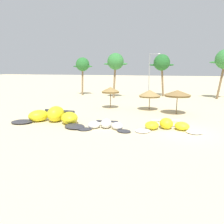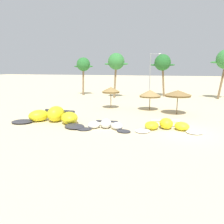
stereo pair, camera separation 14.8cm
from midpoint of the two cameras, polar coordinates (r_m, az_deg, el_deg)
ground_plane at (r=19.59m, az=18.21°, el=-5.09°), size 260.00×260.00×0.00m
kite_far_left at (r=22.47m, az=-15.41°, el=-1.19°), size 8.32×3.93×1.60m
kite_left at (r=19.56m, az=-1.92°, el=-3.53°), size 5.03×2.52×0.85m
kite_left_of_center at (r=19.87m, az=14.15°, el=-3.49°), size 5.93×3.24×0.99m
beach_umbrella_near_van at (r=28.90m, az=-0.55°, el=5.89°), size 2.42×2.42×2.92m
beach_umbrella_middle at (r=28.12m, az=9.84°, el=4.89°), size 2.81×2.81×2.66m
beach_umbrella_near_palms at (r=26.35m, az=16.87°, el=4.79°), size 3.11×3.11×2.89m
palm_leftmost at (r=43.55m, az=-7.92°, el=12.28°), size 3.99×2.66×7.42m
palm_left at (r=39.20m, az=0.83°, el=13.13°), size 4.39×2.92×8.00m
palm_left_of_gap at (r=42.51m, az=13.00°, el=12.58°), size 4.58×3.05×7.93m
lamppost_west at (r=42.67m, az=10.04°, el=10.44°), size 2.06×0.24×8.13m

